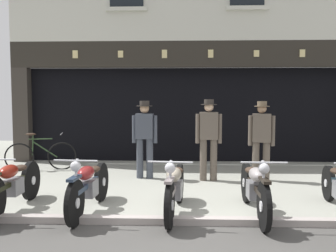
{
  "coord_description": "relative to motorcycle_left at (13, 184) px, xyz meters",
  "views": [
    {
      "loc": [
        -0.16,
        -5.0,
        1.77
      ],
      "look_at": [
        -0.45,
        2.53,
        1.2
      ],
      "focal_mm": 39.52,
      "sensor_mm": 36.0,
      "label": 1
    }
  ],
  "objects": [
    {
      "name": "motorcycle_center_left",
      "position": [
        1.2,
        -0.02,
        -0.01
      ],
      "size": [
        0.62,
        1.96,
        0.93
      ],
      "rotation": [
        0.0,
        0.0,
        3.08
      ],
      "color": "black",
      "rests_on": "ground"
    },
    {
      "name": "advert_board_near",
      "position": [
        1.55,
        4.81,
        1.26
      ],
      "size": [
        0.7,
        0.03,
        0.94
      ],
      "color": "silver"
    },
    {
      "name": "salesman_left",
      "position": [
        1.81,
        2.47,
        0.52
      ],
      "size": [
        0.56,
        0.35,
        1.71
      ],
      "rotation": [
        0.0,
        0.0,
        3.07
      ],
      "color": "#3D424C",
      "rests_on": "ground"
    },
    {
      "name": "leaning_bicycle",
      "position": [
        -0.84,
        3.28,
        -0.06
      ],
      "size": [
        1.67,
        0.56,
        0.94
      ],
      "rotation": [
        0.0,
        0.0,
        -1.35
      ],
      "color": "black",
      "rests_on": "ground"
    },
    {
      "name": "advert_board_far",
      "position": [
        0.27,
        4.81,
        1.39
      ],
      "size": [
        0.74,
        0.03,
        1.05
      ],
      "color": "silver"
    },
    {
      "name": "shop_facade",
      "position": [
        2.79,
        6.41,
        1.32
      ],
      "size": [
        9.99,
        4.42,
        6.54
      ],
      "color": "black",
      "rests_on": "ground"
    },
    {
      "name": "motorcycle_center_right",
      "position": [
        3.73,
        -0.06,
        -0.0
      ],
      "size": [
        0.62,
        2.06,
        0.93
      ],
      "rotation": [
        0.0,
        0.0,
        3.14
      ],
      "color": "black",
      "rests_on": "ground"
    },
    {
      "name": "salesman_right",
      "position": [
        4.34,
        2.34,
        0.51
      ],
      "size": [
        0.55,
        0.33,
        1.7
      ],
      "rotation": [
        0.0,
        0.0,
        2.98
      ],
      "color": "brown",
      "rests_on": "ground"
    },
    {
      "name": "shopkeeper_center",
      "position": [
        3.2,
        2.28,
        0.54
      ],
      "size": [
        0.56,
        0.33,
        1.74
      ],
      "rotation": [
        0.0,
        0.0,
        3.14
      ],
      "color": "brown",
      "rests_on": "ground"
    },
    {
      "name": "motorcycle_left",
      "position": [
        0.0,
        0.0,
        0.0
      ],
      "size": [
        0.62,
        1.98,
        0.93
      ],
      "rotation": [
        0.0,
        0.0,
        3.15
      ],
      "color": "black",
      "rests_on": "ground"
    },
    {
      "name": "motorcycle_center",
      "position": [
        2.53,
        -0.06,
        -0.01
      ],
      "size": [
        0.62,
        1.95,
        0.92
      ],
      "rotation": [
        0.0,
        0.0,
        3.04
      ],
      "color": "black",
      "rests_on": "ground"
    }
  ]
}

